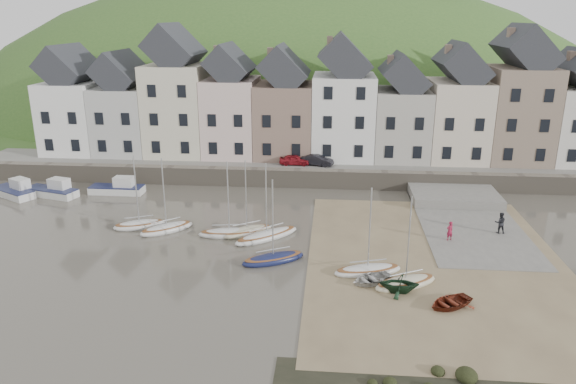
# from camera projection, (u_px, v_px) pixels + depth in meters

# --- Properties ---
(ground) EXTENTS (160.00, 160.00, 0.00)m
(ground) POSITION_uv_depth(u_px,v_px,m) (281.00, 257.00, 39.06)
(ground) COLOR #494339
(ground) RESTS_ON ground
(quay_land) EXTENTS (90.00, 30.00, 1.50)m
(quay_land) POSITION_uv_depth(u_px,v_px,m) (305.00, 146.00, 69.12)
(quay_land) COLOR #375D25
(quay_land) RESTS_ON ground
(quay_street) EXTENTS (70.00, 7.00, 0.10)m
(quay_street) POSITION_uv_depth(u_px,v_px,m) (300.00, 163.00, 57.98)
(quay_street) COLOR slate
(quay_street) RESTS_ON quay_land
(seawall) EXTENTS (70.00, 1.20, 1.80)m
(seawall) POSITION_uv_depth(u_px,v_px,m) (297.00, 178.00, 54.87)
(seawall) COLOR slate
(seawall) RESTS_ON ground
(beach) EXTENTS (18.00, 26.00, 0.06)m
(beach) POSITION_uv_depth(u_px,v_px,m) (436.00, 262.00, 38.15)
(beach) COLOR #736246
(beach) RESTS_ON ground
(slipway) EXTENTS (8.00, 18.00, 0.12)m
(slipway) POSITION_uv_depth(u_px,v_px,m) (468.00, 223.00, 45.39)
(slipway) COLOR slate
(slipway) RESTS_ON ground
(hillside) EXTENTS (134.40, 84.00, 84.00)m
(hillside) POSITION_uv_depth(u_px,v_px,m) (286.00, 208.00, 101.87)
(hillside) COLOR #375D25
(hillside) RESTS_ON ground
(townhouse_terrace) EXTENTS (61.05, 8.00, 13.93)m
(townhouse_terrace) POSITION_uv_depth(u_px,v_px,m) (318.00, 104.00, 59.35)
(townhouse_terrace) COLOR white
(townhouse_terrace) RESTS_ON quay_land
(sailboat_0) EXTENTS (4.43, 3.05, 6.32)m
(sailboat_0) POSITION_uv_depth(u_px,v_px,m) (139.00, 225.00, 44.41)
(sailboat_0) COLOR silver
(sailboat_0) RESTS_ON ground
(sailboat_1) EXTENTS (4.42, 4.04, 6.32)m
(sailboat_1) POSITION_uv_depth(u_px,v_px,m) (167.00, 228.00, 43.66)
(sailboat_1) COLOR silver
(sailboat_1) RESTS_ON ground
(sailboat_2) EXTENTS (4.41, 3.64, 6.32)m
(sailboat_2) POSITION_uv_depth(u_px,v_px,m) (247.00, 231.00, 43.08)
(sailboat_2) COLOR beige
(sailboat_2) RESTS_ON ground
(sailboat_3) EXTENTS (5.06, 2.27, 6.32)m
(sailboat_3) POSITION_uv_depth(u_px,v_px,m) (229.00, 233.00, 42.74)
(sailboat_3) COLOR silver
(sailboat_3) RESTS_ON ground
(sailboat_4) EXTENTS (5.32, 4.88, 6.32)m
(sailboat_4) POSITION_uv_depth(u_px,v_px,m) (267.00, 235.00, 42.25)
(sailboat_4) COLOR silver
(sailboat_4) RESTS_ON ground
(sailboat_5) EXTENTS (4.81, 3.49, 6.32)m
(sailboat_5) POSITION_uv_depth(u_px,v_px,m) (273.00, 258.00, 38.25)
(sailboat_5) COLOR #151B43
(sailboat_5) RESTS_ON ground
(sailboat_6) EXTENTS (4.95, 2.79, 6.32)m
(sailboat_6) POSITION_uv_depth(u_px,v_px,m) (368.00, 270.00, 36.51)
(sailboat_6) COLOR silver
(sailboat_6) RESTS_ON ground
(sailboat_7) EXTENTS (4.65, 3.38, 6.32)m
(sailboat_7) POSITION_uv_depth(u_px,v_px,m) (406.00, 282.00, 34.82)
(sailboat_7) COLOR beige
(sailboat_7) RESTS_ON ground
(motorboat_0) EXTENTS (5.60, 3.13, 1.70)m
(motorboat_0) POSITION_uv_depth(u_px,v_px,m) (53.00, 190.00, 52.11)
(motorboat_0) COLOR silver
(motorboat_0) RESTS_ON ground
(motorboat_1) EXTENTS (5.24, 3.95, 1.70)m
(motorboat_1) POSITION_uv_depth(u_px,v_px,m) (14.00, 190.00, 52.04)
(motorboat_1) COLOR silver
(motorboat_1) RESTS_ON ground
(motorboat_2) EXTENTS (5.26, 1.80, 1.70)m
(motorboat_2) POSITION_uv_depth(u_px,v_px,m) (119.00, 188.00, 52.84)
(motorboat_2) COLOR silver
(motorboat_2) RESTS_ON ground
(rowboat_white) EXTENTS (3.50, 3.26, 0.59)m
(rowboat_white) POSITION_uv_depth(u_px,v_px,m) (371.00, 279.00, 35.11)
(rowboat_white) COLOR silver
(rowboat_white) RESTS_ON beach
(rowboat_green) EXTENTS (2.51, 2.18, 1.30)m
(rowboat_green) POSITION_uv_depth(u_px,v_px,m) (399.00, 283.00, 33.79)
(rowboat_green) COLOR black
(rowboat_green) RESTS_ON beach
(rowboat_red) EXTENTS (3.59, 3.34, 0.61)m
(rowboat_red) POSITION_uv_depth(u_px,v_px,m) (450.00, 302.00, 32.24)
(rowboat_red) COLOR maroon
(rowboat_red) RESTS_ON beach
(person_red) EXTENTS (0.66, 0.57, 1.53)m
(person_red) POSITION_uv_depth(u_px,v_px,m) (450.00, 231.00, 41.51)
(person_red) COLOR maroon
(person_red) RESTS_ON slipway
(person_dark) EXTENTS (0.88, 0.71, 1.73)m
(person_dark) POSITION_uv_depth(u_px,v_px,m) (500.00, 223.00, 42.84)
(person_dark) COLOR #222227
(person_dark) RESTS_ON slipway
(car_left) EXTENTS (3.20, 1.32, 1.08)m
(car_left) POSITION_uv_depth(u_px,v_px,m) (295.00, 160.00, 56.89)
(car_left) COLOR maroon
(car_left) RESTS_ON quay_street
(car_right) EXTENTS (3.61, 2.07, 1.12)m
(car_right) POSITION_uv_depth(u_px,v_px,m) (317.00, 160.00, 56.69)
(car_right) COLOR black
(car_right) RESTS_ON quay_street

